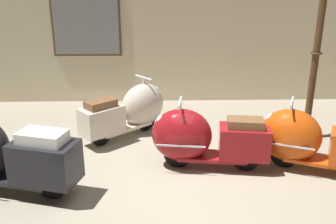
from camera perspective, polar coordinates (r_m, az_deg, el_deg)
ground_plane at (r=4.74m, az=1.36°, el=-12.93°), size 60.00×60.00×0.00m
showroom_back_wall at (r=7.99m, az=-0.03°, el=13.41°), size 18.00×0.24×3.34m
scooter_1 at (r=6.38m, az=-5.57°, el=0.30°), size 1.49×1.38×0.97m
scooter_2 at (r=5.26m, az=4.93°, el=-3.95°), size 1.66×0.67×0.99m
scooter_3 at (r=5.52m, az=20.63°, el=-4.04°), size 1.67×1.06×0.99m
lamppost at (r=6.37m, az=21.57°, el=9.14°), size 0.29×0.29×2.73m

